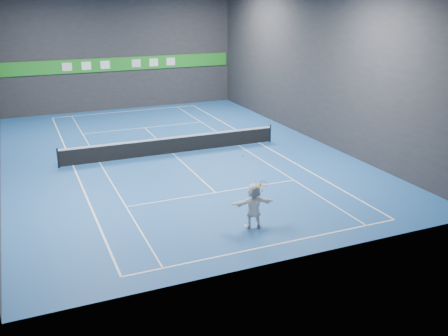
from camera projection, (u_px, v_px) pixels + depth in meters
name	position (u px, v px, depth m)	size (l,w,h in m)	color
ground	(173.00, 154.00, 28.24)	(26.00, 26.00, 0.00)	#1B4E95
wall_back	(120.00, 51.00, 38.07)	(18.00, 0.10, 9.00)	#242427
wall_front	(295.00, 131.00, 15.47)	(18.00, 0.10, 9.00)	#242427
wall_right	(313.00, 65.00, 30.10)	(0.10, 26.00, 9.00)	#242427
baseline_near	(273.00, 245.00, 17.90)	(10.98, 0.08, 0.01)	white
baseline_far	(127.00, 111.00, 38.58)	(10.98, 0.08, 0.01)	white
sideline_doubles_left	(73.00, 166.00, 26.21)	(0.08, 23.78, 0.01)	white
sideline_doubles_right	(260.00, 143.00, 30.27)	(0.08, 23.78, 0.01)	white
sideline_singles_left	(100.00, 163.00, 26.72)	(0.06, 23.78, 0.01)	white
sideline_singles_right	(239.00, 146.00, 29.76)	(0.06, 23.78, 0.01)	white
service_line_near	(216.00, 193.00, 22.68)	(8.23, 0.06, 0.01)	white
service_line_far	(145.00, 128.00, 33.81)	(8.23, 0.06, 0.01)	white
center_service_line	(173.00, 154.00, 28.24)	(0.06, 12.80, 0.01)	white
player	(254.00, 206.00, 19.02)	(1.66, 0.53, 1.79)	white
tennis_ball	(243.00, 156.00, 18.31)	(0.06, 0.06, 0.06)	#CEDF25
tennis_net	(173.00, 145.00, 28.07)	(12.50, 0.10, 1.07)	black
sponsor_banner	(121.00, 64.00, 38.34)	(17.64, 0.11, 1.00)	#1D8720
tennis_racket	(263.00, 185.00, 18.95)	(0.53, 0.39, 0.51)	red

